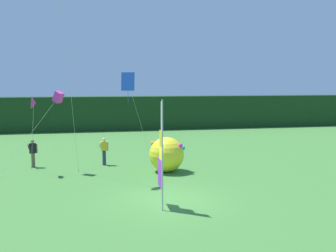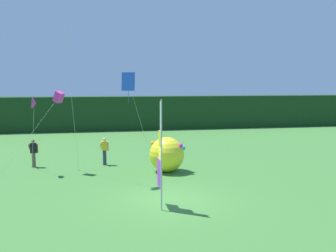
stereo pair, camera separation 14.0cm
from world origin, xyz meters
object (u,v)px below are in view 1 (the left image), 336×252
person_near_banner (33,153)px  person_mid_field (104,151)px  banner_flag (161,157)px  kite_blue_diamond_0 (129,84)px  inflatable_balloon (167,154)px  kite_magenta_delta_1 (34,103)px  kite_magenta_box_2 (58,97)px

person_near_banner → person_mid_field: 4.21m
banner_flag → kite_blue_diamond_0: 8.17m
person_near_banner → person_mid_field: (4.20, -0.18, 0.01)m
inflatable_balloon → kite_blue_diamond_0: size_ratio=0.36×
inflatable_balloon → kite_magenta_delta_1: 7.84m
person_mid_field → banner_flag: bearing=-76.7°
person_mid_field → kite_blue_diamond_0: size_ratio=0.30×
kite_magenta_box_2 → person_near_banner: bearing=138.2°
person_near_banner → person_mid_field: person_mid_field is taller
person_near_banner → kite_blue_diamond_0: kite_blue_diamond_0 is taller
kite_blue_diamond_0 → kite_magenta_box_2: bearing=-174.8°
person_mid_field → inflatable_balloon: 4.24m
kite_magenta_delta_1 → kite_magenta_box_2: size_ratio=0.93×
person_near_banner → person_mid_field: size_ratio=0.99×
banner_flag → person_near_banner: 10.84m
kite_magenta_delta_1 → kite_magenta_box_2: (1.27, 0.26, 0.31)m
kite_blue_diamond_0 → kite_magenta_delta_1: 5.38m
kite_blue_diamond_0 → person_mid_field: bearing=146.4°
person_near_banner → kite_blue_diamond_0: 7.07m
person_near_banner → kite_magenta_box_2: kite_magenta_box_2 is taller
kite_blue_diamond_0 → kite_magenta_box_2: 4.06m
banner_flag → inflatable_balloon: bearing=77.0°
kite_magenta_delta_1 → kite_blue_diamond_0: bearing=6.8°
inflatable_balloon → kite_blue_diamond_0: bearing=142.8°
person_near_banner → kite_magenta_delta_1: 3.53m
person_mid_field → inflatable_balloon: inflatable_balloon is taller
person_near_banner → kite_blue_diamond_0: bearing=-11.5°
inflatable_balloon → person_near_banner: bearing=160.9°
inflatable_balloon → kite_blue_diamond_0: 4.68m
kite_magenta_box_2 → person_mid_field: bearing=28.0°
banner_flag → person_mid_field: (-2.03, 8.60, -1.21)m
banner_flag → kite_magenta_box_2: bearing=122.0°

